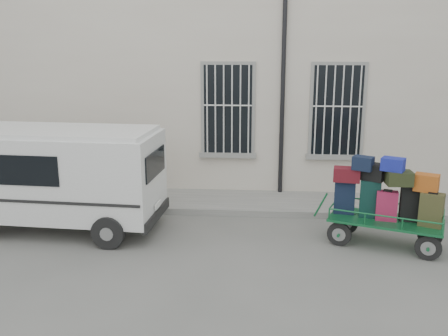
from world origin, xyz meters
The scene contains 5 objects.
ground centered at (0.00, 0.00, 0.00)m, with size 80.00×80.00×0.00m, color #60605B.
building centered at (0.00, 5.50, 3.00)m, with size 24.00×5.15×6.00m.
sidewalk centered at (0.00, 2.20, 0.07)m, with size 24.00×1.70×0.15m, color slate.
luggage_cart centered at (2.85, -0.08, 0.94)m, with size 2.49×1.62×1.79m.
van centered at (-3.78, 0.32, 1.24)m, with size 4.40×2.17×2.16m.
Camera 1 is at (0.48, -9.45, 3.86)m, focal length 40.00 mm.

